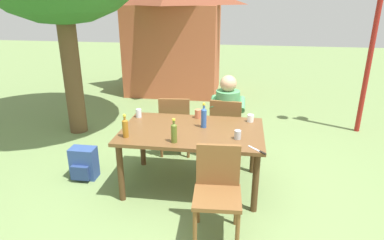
{
  "coord_description": "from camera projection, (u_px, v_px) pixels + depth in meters",
  "views": [
    {
      "loc": [
        0.53,
        -3.58,
        2.2
      ],
      "look_at": [
        0.0,
        0.0,
        0.84
      ],
      "focal_mm": 31.9,
      "sensor_mm": 36.0,
      "label": 1
    }
  ],
  "objects": [
    {
      "name": "ground_plane",
      "position": [
        192.0,
        185.0,
        4.16
      ],
      "size": [
        24.0,
        24.0,
        0.0
      ],
      "primitive_type": "plane",
      "color": "#6B844C"
    },
    {
      "name": "dining_table",
      "position": [
        192.0,
        136.0,
        3.94
      ],
      "size": [
        1.62,
        1.01,
        0.72
      ],
      "color": "brown",
      "rests_on": "ground_plane"
    },
    {
      "name": "chair_far_right",
      "position": [
        226.0,
        125.0,
        4.69
      ],
      "size": [
        0.48,
        0.48,
        0.87
      ],
      "color": "brown",
      "rests_on": "ground_plane"
    },
    {
      "name": "chair_near_right",
      "position": [
        217.0,
        187.0,
        3.19
      ],
      "size": [
        0.46,
        0.46,
        0.87
      ],
      "color": "brown",
      "rests_on": "ground_plane"
    },
    {
      "name": "chair_far_left",
      "position": [
        175.0,
        122.0,
        4.79
      ],
      "size": [
        0.48,
        0.48,
        0.87
      ],
      "color": "brown",
      "rests_on": "ground_plane"
    },
    {
      "name": "person_in_white_shirt",
      "position": [
        228.0,
        111.0,
        4.73
      ],
      "size": [
        0.47,
        0.61,
        1.18
      ],
      "color": "#4C935B",
      "rests_on": "ground_plane"
    },
    {
      "name": "bottle_blue",
      "position": [
        204.0,
        117.0,
        3.94
      ],
      "size": [
        0.06,
        0.06,
        0.3
      ],
      "color": "#2D56A3",
      "rests_on": "dining_table"
    },
    {
      "name": "bottle_amber",
      "position": [
        125.0,
        127.0,
        3.67
      ],
      "size": [
        0.06,
        0.06,
        0.26
      ],
      "color": "#996019",
      "rests_on": "dining_table"
    },
    {
      "name": "bottle_olive",
      "position": [
        174.0,
        132.0,
        3.55
      ],
      "size": [
        0.06,
        0.06,
        0.26
      ],
      "color": "#566623",
      "rests_on": "dining_table"
    },
    {
      "name": "cup_steel",
      "position": [
        238.0,
        135.0,
        3.65
      ],
      "size": [
        0.07,
        0.07,
        0.1
      ],
      "primitive_type": "cylinder",
      "color": "#B2B7BC",
      "rests_on": "dining_table"
    },
    {
      "name": "cup_white",
      "position": [
        251.0,
        118.0,
        4.14
      ],
      "size": [
        0.08,
        0.08,
        0.09
      ],
      "primitive_type": "cylinder",
      "color": "white",
      "rests_on": "dining_table"
    },
    {
      "name": "cup_glass",
      "position": [
        139.0,
        113.0,
        4.29
      ],
      "size": [
        0.07,
        0.07,
        0.11
      ],
      "primitive_type": "cylinder",
      "color": "silver",
      "rests_on": "dining_table"
    },
    {
      "name": "cup_terracotta",
      "position": [
        198.0,
        114.0,
        4.26
      ],
      "size": [
        0.08,
        0.08,
        0.11
      ],
      "primitive_type": "cylinder",
      "color": "#BC6B47",
      "rests_on": "dining_table"
    },
    {
      "name": "table_knife",
      "position": [
        258.0,
        151.0,
        3.38
      ],
      "size": [
        0.18,
        0.19,
        0.01
      ],
      "color": "silver",
      "rests_on": "dining_table"
    },
    {
      "name": "backpack_by_near_side",
      "position": [
        84.0,
        164.0,
        4.25
      ],
      "size": [
        0.31,
        0.25,
        0.4
      ],
      "color": "#2D4784",
      "rests_on": "ground_plane"
    },
    {
      "name": "brick_kiosk",
      "position": [
        174.0,
        34.0,
        7.69
      ],
      "size": [
        2.31,
        1.72,
        2.51
      ],
      "color": "#B25638",
      "rests_on": "ground_plane"
    },
    {
      "name": "lamp_post",
      "position": [
        379.0,
        8.0,
        5.09
      ],
      "size": [
        0.56,
        0.2,
        2.8
      ],
      "color": "maroon",
      "rests_on": "ground_plane"
    }
  ]
}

